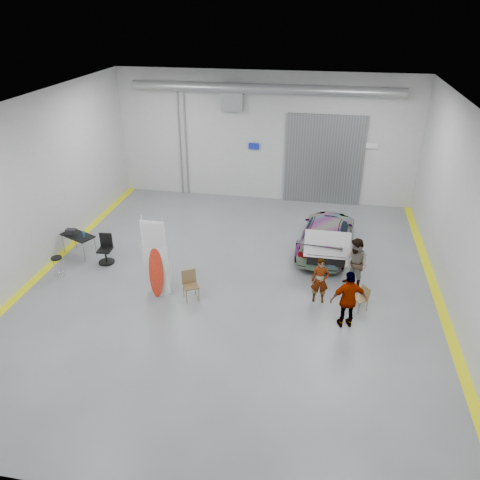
% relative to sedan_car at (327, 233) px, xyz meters
% --- Properties ---
extents(ground, '(16.00, 16.00, 0.00)m').
position_rel_sedan_car_xyz_m(ground, '(-3.12, -3.21, -0.67)').
color(ground, slate).
rests_on(ground, ground).
extents(room_shell, '(14.02, 16.18, 6.01)m').
position_rel_sedan_car_xyz_m(room_shell, '(-2.88, -0.99, 3.41)').
color(room_shell, '#B4B6B8').
rests_on(room_shell, ground).
extents(sedan_car, '(2.42, 4.81, 1.34)m').
position_rel_sedan_car_xyz_m(sedan_car, '(0.00, 0.00, 0.00)').
color(sedan_car, white).
rests_on(sedan_car, ground).
extents(person_a, '(0.58, 0.39, 1.57)m').
position_rel_sedan_car_xyz_m(person_a, '(-0.15, -3.66, 0.11)').
color(person_a, '#9C6E55').
rests_on(person_a, ground).
extents(person_b, '(1.11, 1.11, 1.82)m').
position_rel_sedan_car_xyz_m(person_b, '(0.99, -2.63, 0.24)').
color(person_b, teal).
rests_on(person_b, ground).
extents(person_c, '(1.16, 0.71, 1.87)m').
position_rel_sedan_car_xyz_m(person_c, '(0.70, -4.82, 0.26)').
color(person_c, brown).
rests_on(person_c, ground).
extents(surfboard_display, '(0.82, 0.23, 2.88)m').
position_rel_sedan_car_xyz_m(surfboard_display, '(-5.38, -4.30, 0.50)').
color(surfboard_display, white).
rests_on(surfboard_display, ground).
extents(folding_chair_near, '(0.63, 0.68, 0.99)m').
position_rel_sedan_car_xyz_m(folding_chair_near, '(-4.25, -4.29, -0.36)').
color(folding_chair_near, brown).
rests_on(folding_chair_near, ground).
extents(folding_chair_far, '(0.52, 0.62, 0.81)m').
position_rel_sedan_car_xyz_m(folding_chair_far, '(1.14, -3.92, -0.42)').
color(folding_chair_far, brown).
rests_on(folding_chair_far, ground).
extents(shop_stool, '(0.39, 0.39, 0.77)m').
position_rel_sedan_car_xyz_m(shop_stool, '(-9.23, -3.78, -0.29)').
color(shop_stool, black).
rests_on(shop_stool, ground).
extents(work_table, '(1.46, 1.12, 1.07)m').
position_rel_sedan_car_xyz_m(work_table, '(-9.34, -2.14, 0.15)').
color(work_table, gray).
rests_on(work_table, ground).
extents(office_chair, '(0.59, 0.59, 1.10)m').
position_rel_sedan_car_xyz_m(office_chair, '(-8.00, -2.53, -0.18)').
color(office_chair, black).
rests_on(office_chair, ground).
extents(trunk_lid, '(1.56, 0.95, 0.04)m').
position_rel_sedan_car_xyz_m(trunk_lid, '(0.00, -2.06, 0.69)').
color(trunk_lid, silver).
rests_on(trunk_lid, sedan_car).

